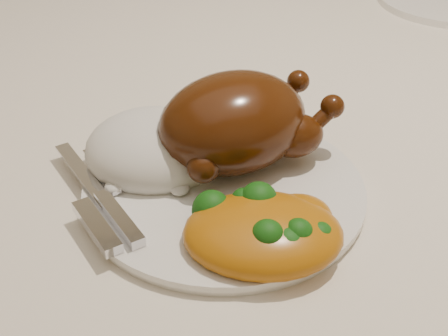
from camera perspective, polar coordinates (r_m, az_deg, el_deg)
name	(u,v)px	position (r m, az deg, el deg)	size (l,w,h in m)	color
dining_table	(283,150)	(0.82, 5.38, 1.61)	(1.60, 0.90, 0.76)	brown
tablecloth	(286,101)	(0.79, 5.66, 6.09)	(1.73, 1.03, 0.18)	beige
dinner_plate	(224,191)	(0.57, 0.00, -2.11)	(0.25, 0.25, 0.01)	silver
roast_chicken	(237,122)	(0.57, 1.21, 4.26)	(0.18, 0.13, 0.09)	#431F07
rice_mound	(155,150)	(0.59, -6.37, 1.66)	(0.17, 0.16, 0.07)	silver
mac_and_cheese	(267,230)	(0.50, 3.94, -5.64)	(0.15, 0.14, 0.05)	#B36B0B
cutlery	(102,205)	(0.54, -11.07, -3.35)	(0.06, 0.18, 0.01)	silver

